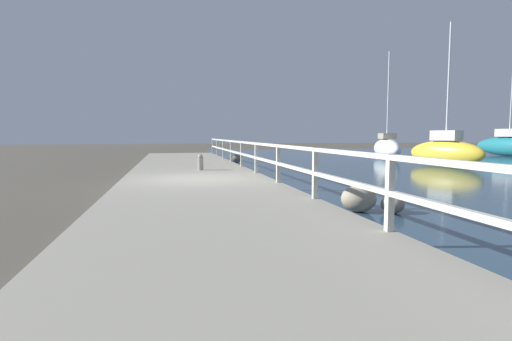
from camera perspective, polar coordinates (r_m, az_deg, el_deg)
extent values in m
plane|color=#4C473D|center=(12.50, -8.39, -2.27)|extent=(120.00, 120.00, 0.00)
cube|color=gray|center=(12.49, -8.40, -1.72)|extent=(4.59, 36.00, 0.24)
cube|color=beige|center=(5.90, 18.58, -3.07)|extent=(0.10, 0.10, 1.09)
cube|color=beige|center=(8.54, 8.44, -0.40)|extent=(0.10, 0.10, 1.09)
cube|color=beige|center=(11.34, 3.19, 1.00)|extent=(0.10, 0.10, 1.09)
cube|color=beige|center=(14.19, 0.04, 1.84)|extent=(0.10, 0.10, 1.09)
cube|color=beige|center=(17.08, -2.06, 2.39)|extent=(0.10, 0.10, 1.09)
cube|color=beige|center=(19.98, -3.55, 2.78)|extent=(0.10, 0.10, 1.09)
cube|color=beige|center=(22.90, -4.66, 3.07)|extent=(0.10, 0.10, 1.09)
cube|color=beige|center=(25.82, -5.52, 3.29)|extent=(0.10, 0.10, 1.09)
cube|color=beige|center=(28.74, -6.21, 3.47)|extent=(0.10, 0.10, 1.09)
cube|color=beige|center=(12.74, 1.44, 3.73)|extent=(0.09, 32.50, 0.08)
cube|color=beige|center=(12.76, 1.44, 1.47)|extent=(0.09, 32.50, 0.08)
ellipsoid|color=#666056|center=(22.96, -2.78, 1.72)|extent=(0.63, 0.57, 0.47)
ellipsoid|color=gray|center=(8.61, 18.94, -4.61)|extent=(0.49, 0.44, 0.37)
ellipsoid|color=gray|center=(8.57, 14.46, -3.91)|extent=(0.73, 0.66, 0.55)
cylinder|color=gray|center=(15.54, -7.94, 0.95)|extent=(0.22, 0.22, 0.48)
sphere|color=gray|center=(15.52, -7.95, 1.97)|extent=(0.20, 0.20, 0.20)
ellipsoid|color=#1E707A|center=(35.59, 32.41, 2.94)|extent=(1.74, 5.86, 1.45)
cube|color=beige|center=(35.58, 32.49, 4.57)|extent=(1.07, 1.85, 0.58)
cylinder|color=silver|center=(35.65, 32.65, 7.92)|extent=(0.09, 0.09, 4.75)
ellipsoid|color=gold|center=(22.62, 25.45, 2.25)|extent=(2.39, 4.16, 1.30)
cube|color=silver|center=(22.60, 25.54, 4.54)|extent=(1.18, 1.55, 0.51)
cylinder|color=silver|center=(22.75, 25.81, 11.33)|extent=(0.09, 0.09, 5.89)
ellipsoid|color=white|center=(28.23, 18.16, 2.99)|extent=(2.53, 5.12, 1.32)
cube|color=#9E937F|center=(28.22, 18.21, 4.70)|extent=(1.24, 1.67, 0.37)
cylinder|color=silver|center=(28.34, 18.37, 10.17)|extent=(0.09, 0.09, 5.76)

